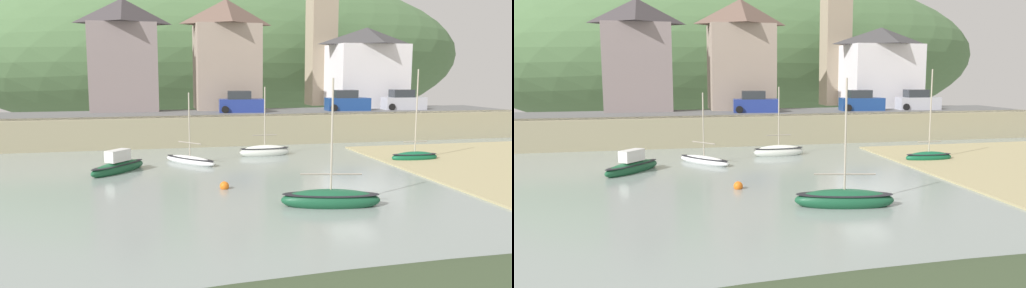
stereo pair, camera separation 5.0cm
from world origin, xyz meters
TOP-DOWN VIEW (x-y plane):
  - ground at (1.40, -9.56)m, footprint 48.00×41.00m
  - quay_seawall at (0.00, 17.50)m, footprint 48.00×9.40m
  - hillside_backdrop at (0.25, 55.20)m, footprint 80.00×44.00m
  - waterfront_building_left at (-12.37, 25.20)m, footprint 6.43×5.46m
  - waterfront_building_centre at (-2.61, 25.20)m, footprint 6.48×5.21m
  - waterfront_building_right at (12.20, 25.20)m, footprint 7.68×5.88m
  - church_with_spire at (8.62, 29.20)m, footprint 3.00×3.00m
  - sailboat_white_hull at (-2.49, -3.35)m, footprint 4.68×2.24m
  - sailboat_nearest_shore at (-7.76, 8.78)m, footprint 3.50×3.99m
  - sailboat_far_left at (-12.27, 6.76)m, footprint 3.60×4.09m
  - sailboat_blue_trim at (7.41, 6.60)m, footprint 3.36×1.09m
  - fishing_boat_green at (-2.15, 10.90)m, footprint 3.86×1.33m
  - parked_car_near_slipway at (-2.01, 20.70)m, footprint 4.26×2.13m
  - parked_car_by_wall at (8.27, 20.70)m, footprint 4.23×2.03m
  - parked_car_end_of_row at (14.15, 20.70)m, footprint 4.18×1.92m
  - mooring_buoy at (-6.66, 1.03)m, footprint 0.49×0.49m

SIDE VIEW (x-z plane):
  - mooring_buoy at x=-6.66m, z-range -0.10..0.39m
  - ground at x=1.40m, z-range -0.14..0.47m
  - sailboat_nearest_shore at x=-7.76m, z-range -2.18..2.66m
  - sailboat_blue_trim at x=7.41m, z-range -2.90..3.50m
  - fishing_boat_green at x=-2.15m, z-range -2.28..2.92m
  - sailboat_white_hull at x=-2.49m, z-range -2.67..3.31m
  - sailboat_far_left at x=-12.27m, z-range -0.40..1.16m
  - quay_seawall at x=0.00m, z-range 0.16..2.56m
  - parked_car_near_slipway at x=-2.01m, z-range 2.23..4.18m
  - parked_car_by_wall at x=8.27m, z-range 2.23..4.18m
  - parked_car_end_of_row at x=14.15m, z-range 2.23..4.18m
  - waterfront_building_right at x=12.20m, z-range 2.47..10.68m
  - waterfront_building_left at x=-12.37m, z-range 2.50..12.91m
  - waterfront_building_centre at x=-2.61m, z-range 2.50..13.15m
  - hillside_backdrop at x=0.25m, z-range -3.79..21.46m
  - church_with_spire at x=8.62m, z-range 2.67..19.99m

